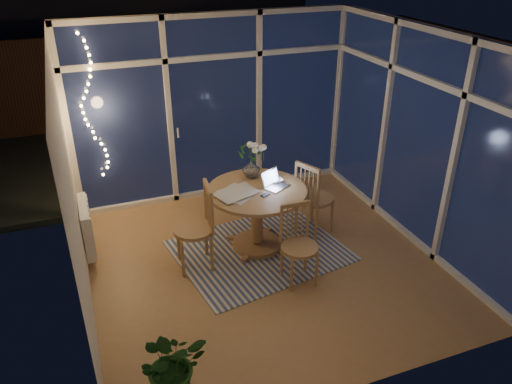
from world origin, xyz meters
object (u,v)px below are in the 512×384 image
dining_table (257,219)px  laptop (277,179)px  flower_vase (251,169)px  chair_front (300,246)px  chair_left (193,227)px  potted_plant (173,372)px  chair_right (315,197)px

dining_table → laptop: size_ratio=4.15×
laptop → flower_vase: same height
dining_table → chair_front: (0.20, -0.80, 0.06)m
chair_left → potted_plant: size_ratio=1.39×
chair_right → laptop: 0.71m
chair_front → potted_plant: 2.03m
chair_front → flower_vase: bearing=99.2°
chair_left → laptop: bearing=99.1°
flower_vase → potted_plant: flower_vase is taller
flower_vase → chair_right: bearing=-19.8°
chair_left → chair_front: chair_left is taller
chair_front → flower_vase: 1.24m
laptop → flower_vase: 0.42m
dining_table → chair_right: size_ratio=1.14×
dining_table → potted_plant: dining_table is taller
chair_front → potted_plant: bearing=-142.8°
chair_front → potted_plant: (-1.66, -1.16, -0.09)m
chair_left → flower_vase: 1.06m
flower_vase → chair_front: bearing=-83.1°
chair_right → laptop: size_ratio=3.63×
dining_table → potted_plant: size_ratio=1.56×
chair_right → laptop: (-0.58, -0.10, 0.39)m
chair_front → laptop: size_ratio=3.27×
chair_right → potted_plant: 3.06m
chair_left → chair_front: bearing=60.4°
chair_front → potted_plant: size_ratio=1.23×
chair_front → flower_vase: (-0.14, 1.15, 0.45)m
chair_front → flower_vase: size_ratio=4.46×
dining_table → chair_left: size_ratio=1.12×
laptop → potted_plant: bearing=-159.6°
chair_left → chair_right: bearing=101.0°
dining_table → laptop: laptop is taller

